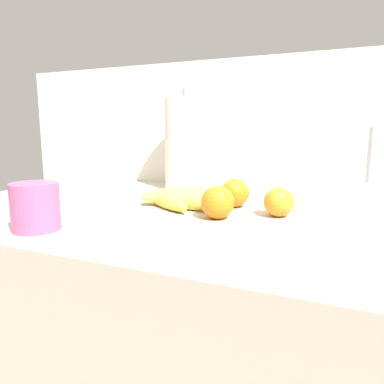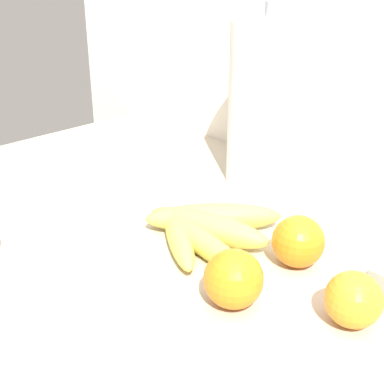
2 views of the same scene
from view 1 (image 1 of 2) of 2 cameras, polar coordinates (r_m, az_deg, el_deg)
wall_back at (r=1.25m, az=10.90°, el=-10.43°), size 1.84×0.06×1.30m
banana_bunch at (r=0.88m, az=-2.23°, el=-0.97°), size 0.22×0.22×0.04m
orange_center at (r=0.87m, az=6.88°, el=-0.14°), size 0.07×0.07×0.07m
orange_back_right at (r=0.79m, az=13.67°, el=-1.58°), size 0.06×0.06×0.06m
orange_front at (r=0.75m, az=4.32°, el=-1.68°), size 0.07×0.07×0.07m
paper_towel_roll at (r=1.11m, az=-1.00°, el=7.57°), size 0.13×0.13×0.31m
sink_basin at (r=0.95m, az=26.70°, el=-0.79°), size 0.39×0.26×0.19m
mug at (r=0.73m, az=-23.75°, el=-2.16°), size 0.09×0.09×0.09m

